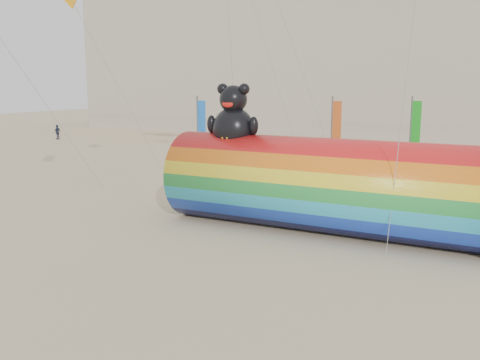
% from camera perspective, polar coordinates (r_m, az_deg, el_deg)
% --- Properties ---
extents(ground, '(160.00, 160.00, 0.00)m').
position_cam_1_polar(ground, '(19.64, -3.36, -7.48)').
color(ground, '#CCB58C').
rests_on(ground, ground).
extents(hotel_building, '(60.40, 15.40, 20.60)m').
position_cam_1_polar(hotel_building, '(65.77, 8.65, 14.01)').
color(hotel_building, '#B7AD99').
rests_on(hotel_building, ground).
extents(windsock_assembly, '(13.17, 4.01, 6.07)m').
position_cam_1_polar(windsock_assembly, '(21.90, 8.86, -0.28)').
color(windsock_assembly, red).
rests_on(windsock_assembly, ground).
extents(festival_banners, '(12.70, 5.80, 5.20)m').
position_cam_1_polar(festival_banners, '(33.74, 8.09, 4.52)').
color(festival_banners, '#59595E').
rests_on(festival_banners, ground).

